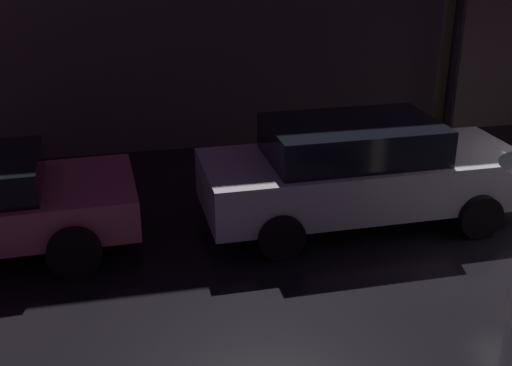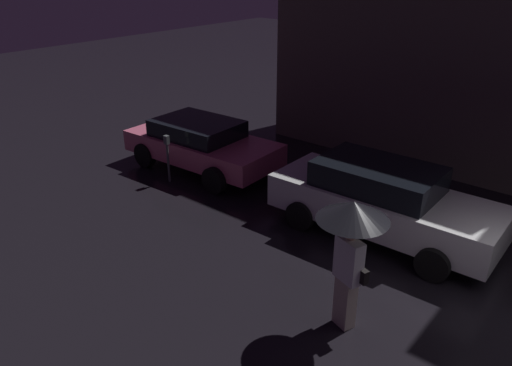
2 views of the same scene
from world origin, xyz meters
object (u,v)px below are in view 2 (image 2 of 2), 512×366
object	(u,v)px
pedestrian_with_umbrella	(352,231)
parked_car_white	(382,200)
parked_car_pink	(201,143)
parking_meter	(168,153)

from	to	relation	value
pedestrian_with_umbrella	parked_car_white	bearing A→B (deg)	126.21
parked_car_white	pedestrian_with_umbrella	size ratio (longest dim) A/B	2.14
parked_car_white	parked_car_pink	bearing A→B (deg)	177.45
parked_car_white	parking_meter	distance (m)	5.41
parked_car_pink	pedestrian_with_umbrella	xyz separation A→B (m)	(6.19, -3.04, 0.97)
parked_car_pink	parking_meter	xyz separation A→B (m)	(-0.00, -1.17, 0.06)
parked_car_pink	pedestrian_with_umbrella	size ratio (longest dim) A/B	1.99
parked_car_white	parking_meter	size ratio (longest dim) A/B	3.72
parked_car_white	parking_meter	bearing A→B (deg)	-170.09
parked_car_pink	pedestrian_with_umbrella	bearing A→B (deg)	-28.36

